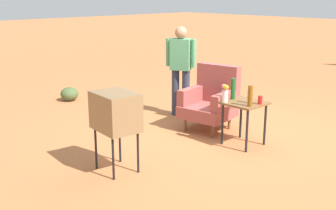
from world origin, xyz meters
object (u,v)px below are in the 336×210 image
tv_on_stand (116,112)px  bottle_wine_green (233,89)px  bottle_tall_amber (250,96)px  side_table (244,109)px  bottle_short_clear (249,96)px  soda_can_red (260,100)px  armchair (211,100)px  person_standing (181,65)px  flower_vase (225,92)px

tv_on_stand → bottle_wine_green: tv_on_stand is taller
bottle_tall_amber → bottle_wine_green: 0.45m
tv_on_stand → bottle_tall_amber: (0.72, 1.82, 0.03)m
side_table → bottle_short_clear: bearing=-0.5°
soda_can_red → armchair: bearing=170.5°
tv_on_stand → person_standing: size_ratio=0.63×
flower_vase → bottle_wine_green: bearing=98.4°
tv_on_stand → bottle_tall_amber: 1.95m
armchair → flower_vase: 0.86m
side_table → soda_can_red: 0.28m
bottle_wine_green → flower_vase: 0.24m
person_standing → tv_on_stand: bearing=-62.6°
side_table → soda_can_red: size_ratio=5.42×
side_table → bottle_wine_green: (-0.24, 0.01, 0.26)m
tv_on_stand → soda_can_red: (0.75, 2.02, -0.06)m
bottle_short_clear → soda_can_red: size_ratio=1.64×
bottle_tall_amber → soda_can_red: bearing=80.9°
armchair → flower_vase: (0.66, -0.46, 0.31)m
bottle_short_clear → flower_vase: size_ratio=0.75×
soda_can_red → flower_vase: bearing=-146.4°
person_standing → flower_vase: (1.57, -0.66, -0.13)m
side_table → bottle_wine_green: bearing=176.6°
person_standing → bottle_wine_green: size_ratio=5.12×
armchair → side_table: 0.89m
person_standing → bottle_short_clear: bearing=-13.3°
person_standing → flower_vase: size_ratio=6.19×
soda_can_red → bottle_wine_green: (-0.46, -0.05, 0.10)m
armchair → tv_on_stand: size_ratio=1.03×
person_standing → bottle_wine_green: (1.53, -0.42, -0.12)m
person_standing → bottle_wine_green: 1.59m
bottle_short_clear → soda_can_red: 0.16m
armchair → bottle_wine_green: 0.74m
bottle_tall_amber → bottle_wine_green: bearing=160.1°
side_table → person_standing: size_ratio=0.40×
bottle_tall_amber → bottle_wine_green: size_ratio=0.94×
bottle_tall_amber → tv_on_stand: bearing=-111.6°
flower_vase → bottle_tall_amber: bearing=11.6°
tv_on_stand → flower_vase: tv_on_stand is taller
armchair → flower_vase: bearing=-35.1°
tv_on_stand → bottle_tall_amber: size_ratio=3.43×
person_standing → bottle_tall_amber: 2.05m
side_table → bottle_short_clear: (0.08, -0.00, 0.20)m
bottle_short_clear → flower_vase: 0.36m
bottle_tall_amber → soda_can_red: bottle_tall_amber is taller
armchair → person_standing: 1.03m
bottle_short_clear → bottle_tall_amber: bearing=-50.7°
soda_can_red → bottle_wine_green: bottle_wine_green is taller
soda_can_red → flower_vase: (-0.42, -0.28, 0.09)m
bottle_wine_green → soda_can_red: bearing=5.8°
tv_on_stand → person_standing: bearing=117.4°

